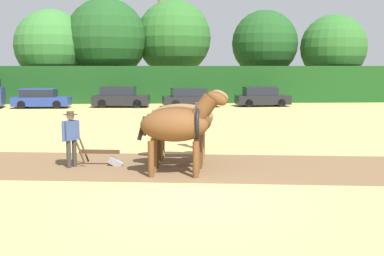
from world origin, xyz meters
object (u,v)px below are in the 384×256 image
(tree_center_right, at_px, (265,43))
(draft_horse_lead_left, at_px, (178,125))
(church_spire, at_px, (165,16))
(farmer_beside_team, at_px, (198,122))
(plow, at_px, (103,156))
(parked_car_center, at_px, (191,98))
(tree_left, at_px, (51,46))
(draft_horse_trail_left, at_px, (185,117))
(tree_center_left, at_px, (106,39))
(parked_car_left, at_px, (41,99))
(tree_center, at_px, (174,38))
(tree_right, at_px, (334,48))
(parked_car_center_left, at_px, (120,97))
(draft_horse_lead_right, at_px, (182,122))
(parked_car_center_right, at_px, (262,97))
(farmer_at_plow, at_px, (71,134))

(tree_center_right, distance_m, draft_horse_lead_left, 34.15)
(church_spire, xyz_separation_m, draft_horse_lead_left, (-0.14, -66.18, -9.68))
(farmer_beside_team, bearing_deg, plow, -178.85)
(church_spire, distance_m, parked_car_center, 44.08)
(tree_left, relative_size, farmer_beside_team, 4.63)
(draft_horse_trail_left, height_order, farmer_beside_team, draft_horse_trail_left)
(tree_center_left, distance_m, draft_horse_lead_left, 32.68)
(tree_center_right, xyz_separation_m, parked_car_left, (-19.05, -9.42, -4.59))
(church_spire, height_order, plow, church_spire)
(tree_left, distance_m, tree_center_left, 5.01)
(tree_center_left, relative_size, draft_horse_lead_left, 3.53)
(tree_left, height_order, tree_center, tree_center)
(parked_car_center, bearing_deg, farmer_beside_team, -98.84)
(tree_left, xyz_separation_m, tree_right, (26.40, 0.11, -0.11))
(plow, xyz_separation_m, farmer_beside_team, (3.25, 2.83, 0.75))
(tree_left, height_order, church_spire, church_spire)
(tree_left, relative_size, parked_car_center_left, 1.87)
(draft_horse_lead_right, distance_m, parked_car_center_right, 23.61)
(draft_horse_lead_left, bearing_deg, tree_right, 70.68)
(plow, xyz_separation_m, parked_car_center, (4.13, 21.85, 0.39))
(farmer_beside_team, bearing_deg, tree_center, 50.47)
(tree_center_right, bearing_deg, parked_car_center, -129.90)
(tree_right, xyz_separation_m, draft_horse_lead_left, (-15.91, -31.62, -3.40))
(church_spire, relative_size, farmer_beside_team, 11.91)
(tree_center_left, bearing_deg, plow, -83.98)
(church_spire, xyz_separation_m, farmer_beside_team, (0.77, -61.82, -10.09))
(tree_center, bearing_deg, tree_right, -6.31)
(draft_horse_lead_right, xyz_separation_m, plow, (-2.50, 0.32, -1.11))
(parked_car_left, bearing_deg, farmer_at_plow, -73.11)
(draft_horse_trail_left, bearing_deg, parked_car_center_right, 78.89)
(tree_center, bearing_deg, parked_car_center_right, -55.31)
(draft_horse_lead_left, bearing_deg, tree_center_left, 107.25)
(tree_center, height_order, parked_car_left, tree_center)
(tree_left, relative_size, parked_car_left, 1.97)
(parked_car_center, bearing_deg, plow, -106.91)
(parked_car_center, bearing_deg, tree_center_left, 124.44)
(parked_car_center, bearing_deg, draft_horse_trail_left, -100.22)
(draft_horse_lead_left, bearing_deg, parked_car_center_left, 106.17)
(tree_right, bearing_deg, parked_car_center_left, -157.66)
(draft_horse_lead_right, bearing_deg, draft_horse_lead_left, -89.98)
(tree_center_left, height_order, plow, tree_center_left)
(tree_center_left, height_order, parked_car_center, tree_center_left)
(tree_right, height_order, farmer_at_plow, tree_right)
(tree_center, height_order, farmer_at_plow, tree_center)
(tree_center_right, height_order, plow, tree_center_right)
(tree_center_right, height_order, farmer_beside_team, tree_center_right)
(tree_center_left, distance_m, draft_horse_lead_right, 31.53)
(draft_horse_lead_right, relative_size, parked_car_center_right, 0.65)
(tree_left, height_order, tree_right, tree_left)
(draft_horse_lead_left, bearing_deg, tree_center_right, 81.17)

